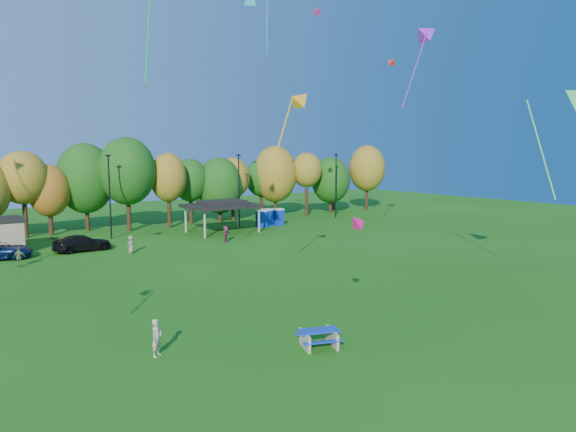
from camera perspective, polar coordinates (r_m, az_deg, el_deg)
ground at (r=23.36m, az=5.87°, el=-16.48°), size 160.00×160.00×0.00m
tree_line at (r=63.04m, az=-23.29°, el=3.40°), size 93.57×10.55×11.15m
lamp_posts at (r=58.50m, az=-19.20°, el=2.34°), size 64.50×0.25×9.09m
pavilion at (r=60.38m, az=-7.33°, el=1.22°), size 8.20×6.20×3.77m
porta_potties at (r=65.29m, az=-2.10°, el=-0.17°), size 3.75×1.76×2.18m
picnic_table at (r=25.44m, az=3.43°, el=-13.26°), size 2.37×2.17×0.84m
kite_flyer at (r=24.92m, az=-14.38°, el=-12.97°), size 0.76×0.71×1.75m
car_d at (r=52.52m, az=-21.90°, el=-2.82°), size 5.39×2.34×1.54m
far_person_0 at (r=50.03m, az=-17.04°, el=-3.03°), size 0.96×0.89×1.64m
far_person_3 at (r=53.94m, az=-6.95°, el=-1.99°), size 1.54×1.48×1.75m
far_person_4 at (r=47.45m, az=-27.69°, el=-4.06°), size 1.04×0.82×1.65m
kite_2 at (r=26.13m, az=7.59°, el=-0.60°), size 1.09×0.83×1.04m
kite_5 at (r=32.88m, az=1.48°, el=12.76°), size 3.23×1.26×5.43m
kite_7 at (r=54.39m, az=11.32°, el=16.47°), size 1.00×1.25×1.17m
kite_9 at (r=49.29m, az=3.22°, el=21.89°), size 1.48×1.60×1.30m
kite_12 at (r=53.95m, az=15.34°, el=18.97°), size 5.22×2.49×8.71m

